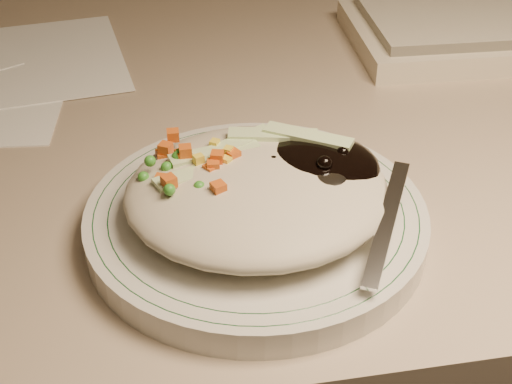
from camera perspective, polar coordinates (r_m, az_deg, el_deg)
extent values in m
cube|color=gray|center=(0.73, 2.65, 5.95)|extent=(1.40, 0.70, 0.04)
cylinder|color=beige|center=(0.53, 0.00, -2.27)|extent=(0.25, 0.25, 0.02)
torus|color=#144723|center=(0.53, 0.00, -1.41)|extent=(0.24, 0.24, 0.00)
torus|color=#144723|center=(0.53, 0.00, -1.41)|extent=(0.22, 0.22, 0.00)
ellipsoid|color=#B1A88F|center=(0.51, 0.10, 0.06)|extent=(0.19, 0.18, 0.04)
ellipsoid|color=black|center=(0.53, 4.62, 1.89)|extent=(0.10, 0.09, 0.03)
ellipsoid|color=orange|center=(0.52, -5.14, 0.99)|extent=(0.08, 0.08, 0.02)
sphere|color=black|center=(0.52, 1.40, 2.34)|extent=(0.01, 0.01, 0.01)
sphere|color=black|center=(0.53, 4.35, 2.98)|extent=(0.01, 0.01, 0.01)
sphere|color=black|center=(0.53, 6.96, 3.14)|extent=(0.01, 0.01, 0.01)
sphere|color=black|center=(0.54, 5.84, 3.30)|extent=(0.01, 0.01, 0.01)
sphere|color=black|center=(0.51, 5.49, 2.26)|extent=(0.01, 0.01, 0.01)
sphere|color=black|center=(0.52, 4.26, 2.54)|extent=(0.01, 0.01, 0.01)
sphere|color=black|center=(0.54, 5.16, 3.25)|extent=(0.01, 0.01, 0.01)
cube|color=#C35015|center=(0.52, -5.67, 3.28)|extent=(0.01, 0.01, 0.01)
cube|color=#C35015|center=(0.51, -3.64, 1.13)|extent=(0.01, 0.01, 0.01)
cube|color=#C35015|center=(0.53, -7.25, 3.48)|extent=(0.01, 0.01, 0.01)
cube|color=#C35015|center=(0.51, -3.12, 2.80)|extent=(0.01, 0.01, 0.01)
cube|color=#C35015|center=(0.51, -3.43, 2.09)|extent=(0.01, 0.01, 0.01)
cube|color=#C35015|center=(0.54, -7.44, 2.98)|extent=(0.01, 0.01, 0.01)
cube|color=#C35015|center=(0.52, -5.93, 2.94)|extent=(0.01, 0.01, 0.01)
cube|color=#C35015|center=(0.51, -3.61, 1.77)|extent=(0.01, 0.01, 0.01)
cube|color=#C35015|center=(0.52, -1.86, 2.94)|extent=(0.01, 0.01, 0.01)
cube|color=#C35015|center=(0.54, -6.66, 4.54)|extent=(0.01, 0.01, 0.01)
cube|color=#C35015|center=(0.49, -6.98, 0.84)|extent=(0.01, 0.01, 0.01)
cube|color=#C35015|center=(0.48, -3.03, 0.31)|extent=(0.01, 0.01, 0.01)
cube|color=#C35015|center=(0.51, -7.57, 0.89)|extent=(0.01, 0.01, 0.01)
cube|color=#C35015|center=(0.54, -7.33, 2.75)|extent=(0.01, 0.01, 0.01)
sphere|color=#388C28|center=(0.52, -3.59, 2.20)|extent=(0.01, 0.01, 0.01)
sphere|color=#388C28|center=(0.48, -6.94, 0.19)|extent=(0.01, 0.01, 0.01)
sphere|color=#388C28|center=(0.52, -7.17, 1.98)|extent=(0.01, 0.01, 0.01)
sphere|color=#388C28|center=(0.51, -8.48, 2.47)|extent=(0.01, 0.01, 0.01)
sphere|color=#388C28|center=(0.52, -3.98, 2.44)|extent=(0.01, 0.01, 0.01)
sphere|color=#388C28|center=(0.50, -2.79, 0.20)|extent=(0.01, 0.01, 0.01)
sphere|color=#388C28|center=(0.51, -5.19, 1.48)|extent=(0.01, 0.01, 0.01)
sphere|color=#388C28|center=(0.50, -5.75, 0.14)|extent=(0.01, 0.01, 0.01)
sphere|color=#388C28|center=(0.51, -9.00, 1.18)|extent=(0.01, 0.01, 0.01)
sphere|color=#388C28|center=(0.52, -6.08, 3.07)|extent=(0.01, 0.01, 0.01)
sphere|color=#388C28|center=(0.52, -6.31, 2.84)|extent=(0.01, 0.01, 0.01)
sphere|color=#388C28|center=(0.50, -6.97, 0.91)|extent=(0.01, 0.01, 0.01)
sphere|color=#388C28|center=(0.49, -4.56, 0.43)|extent=(0.01, 0.01, 0.01)
sphere|color=#388C28|center=(0.54, -1.69, 3.50)|extent=(0.01, 0.01, 0.01)
cube|color=yellow|center=(0.52, -4.12, 2.43)|extent=(0.01, 0.01, 0.01)
cube|color=yellow|center=(0.51, -2.40, 2.45)|extent=(0.01, 0.01, 0.01)
cube|color=yellow|center=(0.53, -5.32, 2.46)|extent=(0.01, 0.01, 0.01)
cube|color=yellow|center=(0.51, -4.62, 2.61)|extent=(0.01, 0.01, 0.01)
cube|color=yellow|center=(0.51, -5.16, 1.35)|extent=(0.01, 0.01, 0.01)
cube|color=yellow|center=(0.52, -2.24, 3.26)|extent=(0.01, 0.01, 0.01)
cube|color=yellow|center=(0.53, -3.33, 3.83)|extent=(0.01, 0.01, 0.01)
cube|color=yellow|center=(0.51, -4.10, 1.38)|extent=(0.01, 0.01, 0.01)
cube|color=#B2D18C|center=(0.53, -1.70, 3.87)|extent=(0.07, 0.05, 0.00)
cube|color=#B2D18C|center=(0.54, 1.36, 4.61)|extent=(0.07, 0.03, 0.00)
cube|color=#B2D18C|center=(0.51, -4.55, 1.62)|extent=(0.07, 0.04, 0.00)
cube|color=#B2D18C|center=(0.54, 4.19, 4.48)|extent=(0.07, 0.05, 0.00)
cube|color=#B2D18C|center=(0.50, 0.76, 0.80)|extent=(0.07, 0.03, 0.00)
cube|color=#B2D18C|center=(0.53, -3.33, 3.17)|extent=(0.07, 0.03, 0.00)
ellipsoid|color=silver|center=(0.51, 5.57, 1.33)|extent=(0.05, 0.06, 0.01)
cube|color=silver|center=(0.49, 10.42, -2.37)|extent=(0.06, 0.10, 0.03)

